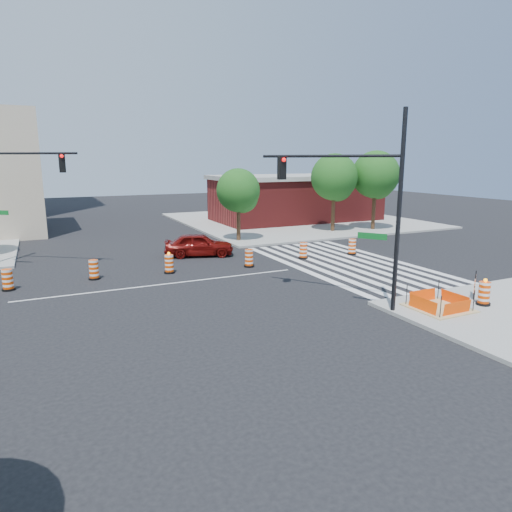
# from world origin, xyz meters

# --- Properties ---
(ground) EXTENTS (120.00, 120.00, 0.00)m
(ground) POSITION_xyz_m (0.00, 0.00, 0.00)
(ground) COLOR black
(ground) RESTS_ON ground
(sidewalk_ne) EXTENTS (22.00, 22.00, 0.15)m
(sidewalk_ne) POSITION_xyz_m (18.00, 18.00, 0.07)
(sidewalk_ne) COLOR gray
(sidewalk_ne) RESTS_ON ground
(crosswalk_east) EXTENTS (6.75, 13.50, 0.01)m
(crosswalk_east) POSITION_xyz_m (10.95, 0.00, 0.01)
(crosswalk_east) COLOR silver
(crosswalk_east) RESTS_ON ground
(lane_centerline) EXTENTS (14.00, 0.12, 0.01)m
(lane_centerline) POSITION_xyz_m (0.00, 0.00, 0.01)
(lane_centerline) COLOR silver
(lane_centerline) RESTS_ON ground
(excavation_pit) EXTENTS (2.20, 2.20, 0.90)m
(excavation_pit) POSITION_xyz_m (9.00, -9.00, 0.22)
(excavation_pit) COLOR tan
(excavation_pit) RESTS_ON ground
(brick_storefront) EXTENTS (16.50, 8.50, 4.60)m
(brick_storefront) POSITION_xyz_m (18.00, 18.00, 2.32)
(brick_storefront) COLOR maroon
(brick_storefront) RESTS_ON ground
(red_coupe) EXTENTS (4.71, 2.98, 1.50)m
(red_coupe) POSITION_xyz_m (3.68, 5.78, 0.75)
(red_coupe) COLOR #630B08
(red_coupe) RESTS_ON ground
(signal_pole_se) EXTENTS (3.64, 4.87, 7.87)m
(signal_pole_se) POSITION_xyz_m (6.19, -7.02, 4.83)
(signal_pole_se) COLOR black
(signal_pole_se) RESTS_ON ground
(signal_pole_nw) EXTENTS (5.11, 3.64, 8.12)m
(signal_pole_nw) POSITION_xyz_m (-6.93, 7.06, 4.97)
(signal_pole_nw) COLOR black
(signal_pole_nw) RESTS_ON ground
(pit_drum) EXTENTS (0.58, 0.58, 1.14)m
(pit_drum) POSITION_xyz_m (11.05, -9.45, 0.62)
(pit_drum) COLOR black
(pit_drum) RESTS_ON ground
(barricade) EXTENTS (0.77, 0.62, 1.11)m
(barricade) POSITION_xyz_m (11.62, -8.52, 0.76)
(barricade) COLOR #E44304
(barricade) RESTS_ON ground
(tree_north_c) EXTENTS (3.27, 3.23, 5.50)m
(tree_north_c) POSITION_xyz_m (8.05, 9.43, 3.69)
(tree_north_c) COLOR #382314
(tree_north_c) RESTS_ON ground
(tree_north_d) EXTENTS (3.90, 3.90, 6.63)m
(tree_north_d) POSITION_xyz_m (17.14, 10.24, 4.45)
(tree_north_d) COLOR #382314
(tree_north_d) RESTS_ON ground
(tree_north_e) EXTENTS (4.05, 4.05, 6.89)m
(tree_north_e) POSITION_xyz_m (20.91, 9.56, 4.62)
(tree_north_e) COLOR #382314
(tree_north_e) RESTS_ON ground
(median_drum_1) EXTENTS (0.60, 0.60, 1.02)m
(median_drum_1) POSITION_xyz_m (-7.06, 2.12, 0.48)
(median_drum_1) COLOR black
(median_drum_1) RESTS_ON ground
(median_drum_2) EXTENTS (0.60, 0.60, 1.02)m
(median_drum_2) POSITION_xyz_m (-3.12, 2.53, 0.48)
(median_drum_2) COLOR black
(median_drum_2) RESTS_ON ground
(median_drum_3) EXTENTS (0.60, 0.60, 1.18)m
(median_drum_3) POSITION_xyz_m (0.76, 2.15, 0.49)
(median_drum_3) COLOR black
(median_drum_3) RESTS_ON ground
(median_drum_4) EXTENTS (0.60, 0.60, 1.02)m
(median_drum_4) POSITION_xyz_m (5.33, 1.63, 0.48)
(median_drum_4) COLOR black
(median_drum_4) RESTS_ON ground
(median_drum_5) EXTENTS (0.60, 0.60, 1.02)m
(median_drum_5) POSITION_xyz_m (9.35, 2.22, 0.48)
(median_drum_5) COLOR black
(median_drum_5) RESTS_ON ground
(median_drum_6) EXTENTS (0.60, 0.60, 1.02)m
(median_drum_6) POSITION_xyz_m (12.91, 1.93, 0.48)
(median_drum_6) COLOR black
(median_drum_6) RESTS_ON ground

